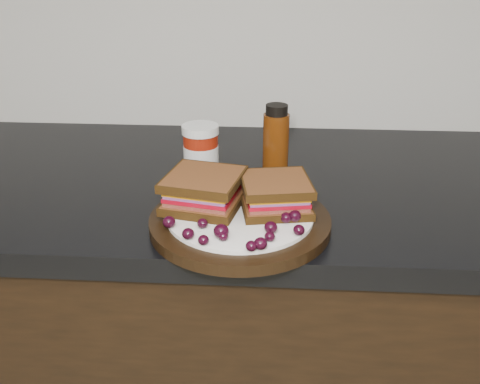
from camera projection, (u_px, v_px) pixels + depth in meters
The scene contains 32 objects.
base_cabinets at pixel (247, 367), 1.21m from camera, with size 3.96×0.58×0.86m, color black.
countertop at pixel (248, 186), 1.02m from camera, with size 3.98×0.60×0.04m, color black.
plate at pixel (240, 222), 0.83m from camera, with size 0.28×0.28×0.02m, color black.
sandwich_left at pixel (204, 190), 0.84m from camera, with size 0.11×0.11×0.05m, color brown, non-canonical shape.
sandwich_right at pixel (276, 194), 0.83m from camera, with size 0.10×0.10×0.05m, color brown, non-canonical shape.
grape_0 at pixel (169, 222), 0.78m from camera, with size 0.02×0.02×0.02m, color black.
grape_1 at pixel (203, 223), 0.78m from camera, with size 0.02×0.02×0.01m, color black.
grape_2 at pixel (188, 234), 0.75m from camera, with size 0.02×0.02×0.02m, color black.
grape_3 at pixel (203, 240), 0.73m from camera, with size 0.02×0.02×0.01m, color black.
grape_4 at pixel (221, 231), 0.75m from camera, with size 0.02×0.02×0.02m, color black.
grape_5 at pixel (223, 236), 0.74m from camera, with size 0.01×0.01×0.01m, color black.
grape_6 at pixel (251, 246), 0.72m from camera, with size 0.02×0.02×0.01m, color black.
grape_7 at pixel (261, 244), 0.72m from camera, with size 0.02×0.02×0.02m, color black.
grape_8 at pixel (270, 237), 0.74m from camera, with size 0.02×0.02×0.01m, color black.
grape_9 at pixel (271, 227), 0.76m from camera, with size 0.02×0.02×0.02m, color black.
grape_10 at pixel (299, 230), 0.76m from camera, with size 0.02×0.02×0.02m, color black.
grape_11 at pixel (286, 218), 0.79m from camera, with size 0.02×0.02×0.02m, color black.
grape_12 at pixel (295, 216), 0.79m from camera, with size 0.02×0.02×0.02m, color black.
grape_13 at pixel (296, 208), 0.82m from camera, with size 0.02×0.02×0.02m, color black.
grape_14 at pixel (285, 203), 0.84m from camera, with size 0.02×0.02×0.01m, color black.
grape_15 at pixel (275, 205), 0.83m from camera, with size 0.02×0.02×0.02m, color black.
grape_16 at pixel (211, 191), 0.88m from camera, with size 0.02×0.02×0.02m, color black.
grape_17 at pixel (214, 194), 0.86m from camera, with size 0.02×0.02×0.02m, color black.
grape_18 at pixel (196, 200), 0.85m from camera, with size 0.02×0.02×0.02m, color black.
grape_19 at pixel (188, 198), 0.85m from camera, with size 0.02×0.02×0.02m, color black.
grape_20 at pixel (207, 210), 0.82m from camera, with size 0.02×0.02×0.02m, color black.
grape_21 at pixel (202, 213), 0.80m from camera, with size 0.02×0.02×0.02m, color black.
grape_22 at pixel (214, 200), 0.85m from camera, with size 0.02×0.02×0.01m, color black.
grape_23 at pixel (193, 195), 0.86m from camera, with size 0.02×0.02×0.02m, color black.
grape_24 at pixel (191, 206), 0.82m from camera, with size 0.02×0.02×0.02m, color black.
condiment_jar at pixel (201, 151), 0.99m from camera, with size 0.07×0.07×0.10m, color maroon.
oil_bottle at pixel (276, 140), 1.00m from camera, with size 0.05×0.05×0.14m, color #4E2207.
Camera 1 is at (0.05, 0.77, 1.30)m, focal length 40.00 mm.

